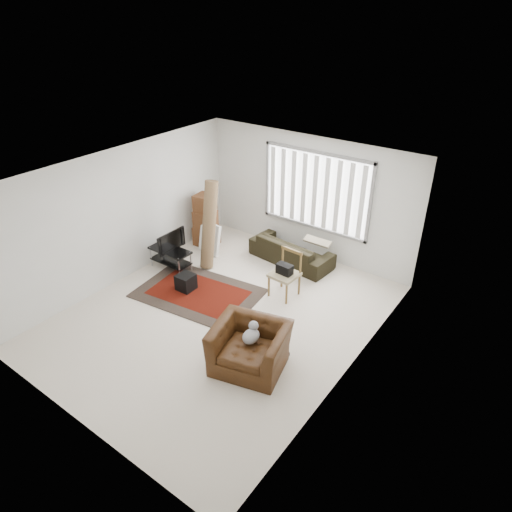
{
  "coord_description": "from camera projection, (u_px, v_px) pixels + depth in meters",
  "views": [
    {
      "loc": [
        4.49,
        -5.08,
        5.11
      ],
      "look_at": [
        0.29,
        0.69,
        1.05
      ],
      "focal_mm": 32.0,
      "sensor_mm": 36.0,
      "label": 1
    }
  ],
  "objects": [
    {
      "name": "room",
      "position": [
        238.0,
        220.0,
        7.86
      ],
      "size": [
        6.0,
        6.02,
        2.71
      ],
      "color": "beige",
      "rests_on": "ground"
    },
    {
      "name": "persian_rug",
      "position": [
        198.0,
        293.0,
        9.02
      ],
      "size": [
        2.53,
        1.84,
        0.02
      ],
      "color": "black",
      "rests_on": "ground"
    },
    {
      "name": "tv_stand",
      "position": [
        170.0,
        255.0,
        9.7
      ],
      "size": [
        0.93,
        0.42,
        0.47
      ],
      "color": "black",
      "rests_on": "ground"
    },
    {
      "name": "tv",
      "position": [
        169.0,
        240.0,
        9.53
      ],
      "size": [
        0.1,
        0.75,
        0.43
      ],
      "primitive_type": "imported",
      "rotation": [
        0.0,
        0.0,
        1.57
      ],
      "color": "black",
      "rests_on": "tv_stand"
    },
    {
      "name": "subwoofer",
      "position": [
        186.0,
        282.0,
        9.05
      ],
      "size": [
        0.33,
        0.33,
        0.32
      ],
      "primitive_type": "cube",
      "rotation": [
        0.0,
        0.0,
        0.02
      ],
      "color": "black",
      "rests_on": "persian_rug"
    },
    {
      "name": "moving_boxes",
      "position": [
        206.0,
        222.0,
        10.55
      ],
      "size": [
        0.55,
        0.51,
        1.23
      ],
      "color": "brown",
      "rests_on": "ground"
    },
    {
      "name": "white_flatpack",
      "position": [
        210.0,
        238.0,
        10.31
      ],
      "size": [
        0.58,
        0.26,
        0.72
      ],
      "primitive_type": "cube",
      "rotation": [
        -0.2,
        0.0,
        -0.07
      ],
      "color": "silver",
      "rests_on": "ground"
    },
    {
      "name": "rolled_rug",
      "position": [
        209.0,
        225.0,
        9.58
      ],
      "size": [
        0.39,
        0.7,
        1.88
      ],
      "primitive_type": "cylinder",
      "rotation": [
        -0.21,
        0.0,
        0.17
      ],
      "color": "brown",
      "rests_on": "ground"
    },
    {
      "name": "sofa",
      "position": [
        291.0,
        247.0,
        9.95
      ],
      "size": [
        1.95,
        0.99,
        0.72
      ],
      "primitive_type": "imported",
      "rotation": [
        0.0,
        0.0,
        3.04
      ],
      "color": "black",
      "rests_on": "ground"
    },
    {
      "name": "side_chair",
      "position": [
        285.0,
        272.0,
        8.75
      ],
      "size": [
        0.53,
        0.53,
        0.93
      ],
      "rotation": [
        0.0,
        0.0,
        -0.06
      ],
      "color": "#8B7D5B",
      "rests_on": "ground"
    },
    {
      "name": "armchair",
      "position": [
        250.0,
        344.0,
        7.06
      ],
      "size": [
        1.35,
        1.24,
        0.84
      ],
      "rotation": [
        0.0,
        0.0,
        0.25
      ],
      "color": "#3A1F0C",
      "rests_on": "ground"
    }
  ]
}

